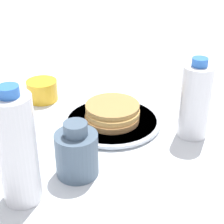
# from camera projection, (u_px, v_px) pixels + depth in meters

# --- Properties ---
(ground_plane) EXTENTS (4.00, 4.00, 0.00)m
(ground_plane) POSITION_uv_depth(u_px,v_px,m) (116.00, 123.00, 0.92)
(ground_plane) COLOR white
(plate) EXTENTS (0.24, 0.24, 0.01)m
(plate) POSITION_uv_depth(u_px,v_px,m) (112.00, 121.00, 0.91)
(plate) COLOR silver
(plate) RESTS_ON ground_plane
(pancake_stack) EXTENTS (0.14, 0.13, 0.04)m
(pancake_stack) POSITION_uv_depth(u_px,v_px,m) (112.00, 113.00, 0.90)
(pancake_stack) COLOR #B98149
(pancake_stack) RESTS_ON plate
(juice_glass) EXTENTS (0.08, 0.08, 0.06)m
(juice_glass) POSITION_uv_depth(u_px,v_px,m) (42.00, 90.00, 1.01)
(juice_glass) COLOR yellow
(juice_glass) RESTS_ON ground_plane
(cream_jug) EXTENTS (0.08, 0.08, 0.11)m
(cream_jug) POSITION_uv_depth(u_px,v_px,m) (77.00, 152.00, 0.72)
(cream_jug) COLOR #4C6075
(cream_jug) RESTS_ON ground_plane
(water_bottle_near) EXTENTS (0.07, 0.07, 0.19)m
(water_bottle_near) POSITION_uv_depth(u_px,v_px,m) (195.00, 101.00, 0.83)
(water_bottle_near) COLOR white
(water_bottle_near) RESTS_ON ground_plane
(water_bottle_mid) EXTENTS (0.07, 0.07, 0.22)m
(water_bottle_mid) POSITION_uv_depth(u_px,v_px,m) (17.00, 150.00, 0.63)
(water_bottle_mid) COLOR white
(water_bottle_mid) RESTS_ON ground_plane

